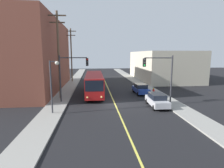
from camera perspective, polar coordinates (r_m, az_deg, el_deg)
ground_plane at (r=23.21m, az=0.97°, el=-6.39°), size 120.00×120.00×0.00m
sidewalk_left at (r=33.09m, az=-13.72°, el=-1.78°), size 2.50×90.00×0.15m
sidewalk_right at (r=34.24m, az=11.08°, el=-1.32°), size 2.50×90.00×0.15m
lane_stripe_center at (r=37.80m, az=-1.73°, el=-0.27°), size 0.16×60.00×0.01m
building_left_brick at (r=35.36m, az=-23.94°, el=8.17°), size 10.00×23.43×12.15m
building_right_warehouse at (r=47.54m, az=15.39°, el=5.59°), size 12.00×20.55×6.97m
city_bus at (r=28.87m, az=-5.59°, el=0.36°), size 2.60×12.17×3.20m
parked_car_silver at (r=22.66m, az=13.93°, el=-4.85°), size 1.93×4.45×1.62m
parked_car_blue at (r=29.45m, az=8.96°, el=-1.46°), size 1.94×4.45×1.62m
utility_pole_near at (r=26.18m, az=-16.44°, el=9.61°), size 2.40×0.28×11.82m
utility_pole_mid at (r=42.59m, az=-12.65°, el=9.48°), size 2.40×0.28×11.82m
traffic_signal_left_corner at (r=23.97m, az=-12.45°, el=4.36°), size 3.75×0.48×6.00m
traffic_signal_right_corner at (r=22.99m, az=14.78°, el=4.07°), size 3.75×0.48×6.00m
street_lamp_left at (r=19.64m, az=-18.04°, el=1.44°), size 0.98×0.40×5.50m
fire_hydrant at (r=29.77m, az=12.91°, el=-1.97°), size 0.44×0.26×0.84m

